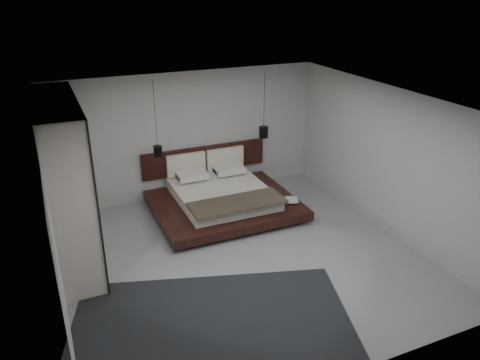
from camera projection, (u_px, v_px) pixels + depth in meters
name	position (u px, v px, depth m)	size (l,w,h in m)	color
floor	(243.00, 257.00, 8.36)	(6.00, 6.00, 0.00)	#92969A
ceiling	(243.00, 103.00, 7.25)	(6.00, 6.00, 0.00)	white
wall_back	(188.00, 135.00, 10.33)	(6.00, 6.00, 0.00)	#B4B4B1
wall_front	(351.00, 284.00, 5.28)	(6.00, 6.00, 0.00)	#B4B4B1
wall_left	(52.00, 220.00, 6.70)	(6.00, 6.00, 0.00)	#B4B4B1
wall_right	(387.00, 160.00, 8.91)	(6.00, 6.00, 0.00)	#B4B4B1
lattice_screen	(48.00, 168.00, 8.82)	(0.05, 0.90, 2.60)	black
bed	(222.00, 197.00, 9.97)	(2.92, 2.45, 1.10)	black
book_lower	(286.00, 200.00, 9.85)	(0.20, 0.27, 0.03)	#99724C
book_upper	(286.00, 200.00, 9.81)	(0.24, 0.33, 0.02)	#99724C
pendant_left	(158.00, 151.00, 9.51)	(0.18, 0.18, 1.56)	black
pendant_right	(264.00, 132.00, 10.35)	(0.20, 0.20, 1.47)	black
wardrobe	(66.00, 182.00, 7.88)	(0.68, 2.89, 2.84)	silver
rug	(213.00, 337.00, 6.48)	(4.00, 2.86, 0.02)	black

